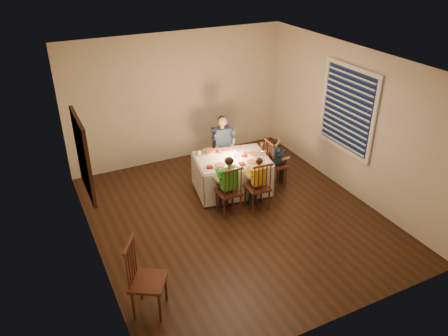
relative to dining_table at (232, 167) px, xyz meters
name	(u,v)px	position (x,y,z in m)	size (l,w,h in m)	color
ground	(235,217)	(-0.34, -0.79, -0.48)	(5.00, 5.00, 0.00)	black
wall_left	(87,179)	(-2.59, -0.79, 0.82)	(0.02, 5.00, 2.60)	beige
wall_right	(351,122)	(1.91, -0.79, 0.82)	(0.02, 5.00, 2.60)	beige
wall_back	(178,98)	(-0.34, 1.71, 0.82)	(4.50, 0.02, 2.60)	beige
ceiling	(238,63)	(-0.34, -0.79, 2.12)	(5.00, 5.00, 0.00)	white
dining_table	(232,167)	(0.00, 0.00, 0.00)	(1.44, 1.14, 0.64)	silver
chair_adult	(223,172)	(0.16, 0.71, -0.48)	(0.38, 0.36, 0.92)	#3D1610
chair_near_left	(228,212)	(-0.38, -0.62, -0.48)	(0.38, 0.36, 0.92)	#3D1610
chair_near_right	(257,208)	(0.12, -0.71, -0.48)	(0.38, 0.36, 0.92)	#3D1610
chair_end	(275,184)	(0.84, -0.15, -0.48)	(0.38, 0.36, 0.92)	#3D1610
chair_extra	(151,309)	(-2.24, -2.13, -0.48)	(0.43, 0.41, 1.04)	#3D1610
adult	(223,172)	(0.16, 0.71, -0.48)	(0.41, 0.38, 1.17)	navy
child_green	(228,212)	(-0.38, -0.62, -0.48)	(0.35, 0.32, 1.06)	green
child_yellow	(257,208)	(0.12, -0.71, -0.48)	(0.30, 0.28, 0.98)	yellow
child_teal	(275,184)	(0.84, -0.15, -0.48)	(0.28, 0.26, 0.94)	#172A39
setting_adult	(226,150)	(0.02, 0.30, 0.20)	(0.26, 0.26, 0.02)	white
setting_green	(220,166)	(-0.34, -0.20, 0.20)	(0.26, 0.26, 0.02)	white
setting_yellow	(252,163)	(0.22, -0.33, 0.20)	(0.26, 0.26, 0.02)	white
setting_teal	(254,154)	(0.40, -0.07, 0.20)	(0.26, 0.26, 0.02)	white
candle_left	(229,156)	(-0.06, 0.01, 0.24)	(0.06, 0.06, 0.10)	silver
candle_right	(235,155)	(0.05, -0.01, 0.24)	(0.06, 0.06, 0.10)	silver
squash	(198,153)	(-0.50, 0.36, 0.24)	(0.09, 0.09, 0.09)	yellow
orange_fruit	(243,153)	(0.23, 0.01, 0.23)	(0.08, 0.08, 0.08)	orange
serving_bowl	(209,152)	(-0.29, 0.35, 0.22)	(0.22, 0.22, 0.06)	white
wall_mirror	(83,156)	(-2.55, -0.49, 1.02)	(0.06, 0.95, 1.15)	black
window_blinds	(347,110)	(1.87, -0.69, 1.02)	(0.07, 1.34, 1.54)	#0C1732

